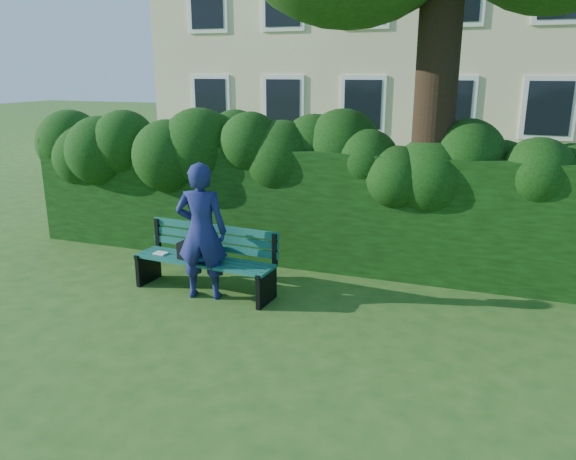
% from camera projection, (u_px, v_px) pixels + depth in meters
% --- Properties ---
extents(ground, '(80.00, 80.00, 0.00)m').
position_uv_depth(ground, '(271.00, 316.00, 6.95)').
color(ground, '#2A581C').
rests_on(ground, ground).
extents(hedge, '(10.00, 1.00, 1.80)m').
position_uv_depth(hedge, '(324.00, 206.00, 8.69)').
color(hedge, black).
rests_on(hedge, ground).
extents(park_bench, '(2.02, 0.70, 0.89)m').
position_uv_depth(park_bench, '(203.00, 256.00, 7.63)').
color(park_bench, '#0E493B').
rests_on(park_bench, ground).
extents(man_reading, '(0.75, 0.58, 1.82)m').
position_uv_depth(man_reading, '(202.00, 232.00, 7.31)').
color(man_reading, navy).
rests_on(man_reading, ground).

